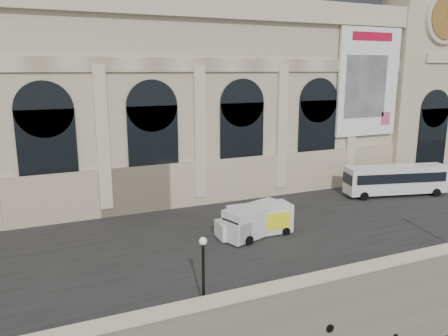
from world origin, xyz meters
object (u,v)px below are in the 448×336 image
(bus_right, at_px, (396,179))
(lamp_left, at_px, (203,274))
(box_truck, at_px, (256,221))
(van_c, at_px, (252,222))

(bus_right, relative_size, lamp_left, 2.63)
(box_truck, xyz_separation_m, lamp_left, (-8.71, -9.65, 0.95))
(bus_right, xyz_separation_m, lamp_left, (-29.59, -14.27, 0.34))
(van_c, height_order, box_truck, van_c)
(van_c, height_order, lamp_left, lamp_left)
(van_c, distance_m, lamp_left, 12.51)
(box_truck, distance_m, lamp_left, 13.04)
(bus_right, height_order, box_truck, bus_right)
(bus_right, xyz_separation_m, van_c, (-21.40, -4.86, -0.58))
(van_c, xyz_separation_m, lamp_left, (-8.19, -9.41, 0.92))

